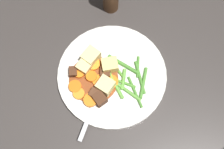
{
  "coord_description": "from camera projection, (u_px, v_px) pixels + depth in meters",
  "views": [
    {
      "loc": [
        0.07,
        0.25,
        0.76
      ],
      "look_at": [
        0.0,
        0.0,
        0.02
      ],
      "focal_mm": 51.58,
      "sensor_mm": 36.0,
      "label": 1
    }
  ],
  "objects": [
    {
      "name": "green_bean_3",
      "position": [
        123.0,
        64.0,
        0.79
      ],
      "size": [
        0.06,
        0.07,
        0.01
      ],
      "primitive_type": "cylinder",
      "rotation": [
        0.0,
        1.57,
        5.44
      ],
      "color": "#4C8E33",
      "rests_on": "dinner_plate"
    },
    {
      "name": "green_bean_8",
      "position": [
        138.0,
        68.0,
        0.79
      ],
      "size": [
        0.02,
        0.05,
        0.01
      ],
      "primitive_type": "cylinder",
      "rotation": [
        0.0,
        1.57,
        4.35
      ],
      "color": "#4C8E33",
      "rests_on": "dinner_plate"
    },
    {
      "name": "meat_chunk_2",
      "position": [
        73.0,
        72.0,
        0.78
      ],
      "size": [
        0.02,
        0.03,
        0.02
      ],
      "primitive_type": "cube",
      "rotation": [
        0.0,
        0.0,
        2.9
      ],
      "color": "#4C2B19",
      "rests_on": "dinner_plate"
    },
    {
      "name": "green_bean_4",
      "position": [
        135.0,
        92.0,
        0.77
      ],
      "size": [
        0.01,
        0.08,
        0.01
      ],
      "primitive_type": "cylinder",
      "rotation": [
        0.0,
        1.57,
        4.81
      ],
      "color": "#4C8E33",
      "rests_on": "dinner_plate"
    },
    {
      "name": "carrot_slice_1",
      "position": [
        75.0,
        87.0,
        0.77
      ],
      "size": [
        0.03,
        0.03,
        0.01
      ],
      "primitive_type": "cylinder",
      "rotation": [
        0.0,
        0.0,
        0.06
      ],
      "color": "orange",
      "rests_on": "dinner_plate"
    },
    {
      "name": "carrot_slice_3",
      "position": [
        111.0,
        82.0,
        0.77
      ],
      "size": [
        0.03,
        0.03,
        0.01
      ],
      "primitive_type": "cylinder",
      "rotation": [
        0.0,
        0.0,
        1.58
      ],
      "color": "orange",
      "rests_on": "dinner_plate"
    },
    {
      "name": "carrot_slice_5",
      "position": [
        93.0,
        64.0,
        0.79
      ],
      "size": [
        0.04,
        0.04,
        0.01
      ],
      "primitive_type": "cylinder",
      "rotation": [
        0.0,
        0.0,
        4.41
      ],
      "color": "orange",
      "rests_on": "dinner_plate"
    },
    {
      "name": "carrot_slice_7",
      "position": [
        91.0,
        77.0,
        0.77
      ],
      "size": [
        0.03,
        0.03,
        0.01
      ],
      "primitive_type": "cylinder",
      "rotation": [
        0.0,
        0.0,
        4.63
      ],
      "color": "orange",
      "rests_on": "dinner_plate"
    },
    {
      "name": "meat_chunk_0",
      "position": [
        105.0,
        72.0,
        0.78
      ],
      "size": [
        0.03,
        0.03,
        0.02
      ],
      "primitive_type": "cube",
      "rotation": [
        0.0,
        0.0,
        1.24
      ],
      "color": "#4C2B19",
      "rests_on": "dinner_plate"
    },
    {
      "name": "carrot_slice_4",
      "position": [
        90.0,
        100.0,
        0.76
      ],
      "size": [
        0.05,
        0.05,
        0.01
      ],
      "primitive_type": "cylinder",
      "rotation": [
        0.0,
        0.0,
        2.51
      ],
      "color": "orange",
      "rests_on": "dinner_plate"
    },
    {
      "name": "green_bean_5",
      "position": [
        120.0,
        81.0,
        0.77
      ],
      "size": [
        0.07,
        0.06,
        0.01
      ],
      "primitive_type": "cylinder",
      "rotation": [
        0.0,
        1.57,
        5.62
      ],
      "color": "#599E38",
      "rests_on": "dinner_plate"
    },
    {
      "name": "potato_chunk_3",
      "position": [
        84.0,
        67.0,
        0.77
      ],
      "size": [
        0.04,
        0.04,
        0.03
      ],
      "primitive_type": "cube",
      "rotation": [
        0.0,
        0.0,
        0.71
      ],
      "color": "#EAD68C",
      "rests_on": "dinner_plate"
    },
    {
      "name": "green_bean_1",
      "position": [
        140.0,
        77.0,
        0.78
      ],
      "size": [
        0.01,
        0.08,
        0.01
      ],
      "primitive_type": "cylinder",
      "rotation": [
        0.0,
        1.57,
        4.66
      ],
      "color": "#4C8E33",
      "rests_on": "dinner_plate"
    },
    {
      "name": "carrot_slice_2",
      "position": [
        79.0,
        73.0,
        0.78
      ],
      "size": [
        0.04,
        0.04,
        0.01
      ],
      "primitive_type": "cylinder",
      "rotation": [
        0.0,
        0.0,
        0.93
      ],
      "color": "orange",
      "rests_on": "dinner_plate"
    },
    {
      "name": "meat_chunk_3",
      "position": [
        100.0,
        99.0,
        0.75
      ],
      "size": [
        0.04,
        0.04,
        0.02
      ],
      "primitive_type": "cube",
      "rotation": [
        0.0,
        0.0,
        3.5
      ],
      "color": "#4C2B19",
      "rests_on": "dinner_plate"
    },
    {
      "name": "green_bean_0",
      "position": [
        117.0,
        84.0,
        0.77
      ],
      "size": [
        0.02,
        0.08,
        0.01
      ],
      "primitive_type": "cylinder",
      "rotation": [
        0.0,
        1.57,
        4.89
      ],
      "color": "#66AD42",
      "rests_on": "dinner_plate"
    },
    {
      "name": "dinner_plate",
      "position": [
        112.0,
        76.0,
        0.79
      ],
      "size": [
        0.27,
        0.27,
        0.02
      ],
      "primitive_type": "cylinder",
      "color": "white",
      "rests_on": "ground_plane"
    },
    {
      "name": "green_bean_2",
      "position": [
        117.0,
        69.0,
        0.78
      ],
      "size": [
        0.03,
        0.06,
        0.01
      ],
      "primitive_type": "cylinder",
      "rotation": [
        0.0,
        1.57,
        5.08
      ],
      "color": "#599E38",
      "rests_on": "dinner_plate"
    },
    {
      "name": "fork",
      "position": [
        94.0,
        103.0,
        0.76
      ],
      "size": [
        0.12,
        0.15,
        0.0
      ],
      "color": "silver",
      "rests_on": "dinner_plate"
    },
    {
      "name": "green_bean_7",
      "position": [
        143.0,
        83.0,
        0.77
      ],
      "size": [
        0.04,
        0.07,
        0.01
      ],
      "primitive_type": "cylinder",
      "rotation": [
        0.0,
        1.57,
        4.22
      ],
      "color": "#4C8E33",
      "rests_on": "dinner_plate"
    },
    {
      "name": "stew_sauce",
      "position": [
        94.0,
        79.0,
        0.78
      ],
      "size": [
        0.12,
        0.12,
        0.0
      ],
      "primitive_type": "cylinder",
      "color": "brown",
      "rests_on": "dinner_plate"
    },
    {
      "name": "potato_chunk_2",
      "position": [
        105.0,
        86.0,
        0.76
      ],
      "size": [
        0.05,
        0.05,
        0.03
      ],
      "primitive_type": "cube",
      "rotation": [
        0.0,
        0.0,
        2.27
      ],
      "color": "#EAD68C",
      "rests_on": "dinner_plate"
    },
    {
      "name": "carrot_slice_0",
      "position": [
        99.0,
        81.0,
        0.77
      ],
      "size": [
        0.04,
        0.04,
        0.01
      ],
      "primitive_type": "cylinder",
      "rotation": [
        0.0,
        0.0,
        5.46
      ],
      "color": "orange",
      "rests_on": "dinner_plate"
    },
    {
      "name": "potato_chunk_0",
      "position": [
        108.0,
        66.0,
        0.78
      ],
      "size": [
        0.04,
        0.04,
        0.03
      ],
      "primitive_type": "cube",
      "rotation": [
        0.0,
        0.0,
        4.61
      ],
      "color": "#E5CC7A",
      "rests_on": "dinner_plate"
    },
    {
      "name": "ground_plane",
      "position": [
        112.0,
        77.0,
        0.8
      ],
      "size": [
        3.0,
        3.0,
        0.0
      ],
      "primitive_type": "plane",
      "color": "#383330"
    },
    {
      "name": "meat_chunk_1",
      "position": [
        94.0,
        94.0,
        0.76
      ],
      "size": [
        0.03,
        0.03,
        0.02
      ],
      "primitive_type": "cube",
      "rotation": [
        0.0,
        0.0,
        0.8
      ],
      "color": "#56331E",
      "rests_on": "dinner_plate"
    },
    {
      "name": "potato_chunk_1",
      "position": [
        91.0,
        57.0,
        0.78
      ],
      "size": [
        0.05,
        0.05,
        0.03
      ],
      "primitive_type": "cube",
      "rotation": [
        0.0,
        0.0,
        3.77
      ],
      "color": "#EAD68C",
      "rests_on": "dinner_plate"
    },
    {
      "name": "green_bean_9",
      "position": [
        128.0,
        91.0,
        0.77
      ],
      "size": [
        0.05,
        0.06,
        0.01
      ],
      "primitive_type": "cylinder",
      "rotation": [
        0.0,
        1.57,
        5.36
      ],
      "color": "#66AD42",
      "rests_on": "dinner_plate"
    },
    {
      "name": "carrot_slice_6",
      "position": [
        79.0,
        94.0,
        0.76
      ],
      "size": [
        0.04,
        0.04,
        0.01
      ],
      "primitive_type": "cylinder",
      "rotation": [
        0.0,
        0.0,
        5.74
      ],
      "color": "orange",
      "rests_on": "dinner_plate"
    },
    {
      "name": "green_bean_6",
      "position": [
        123.0,
        79.0,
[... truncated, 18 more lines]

